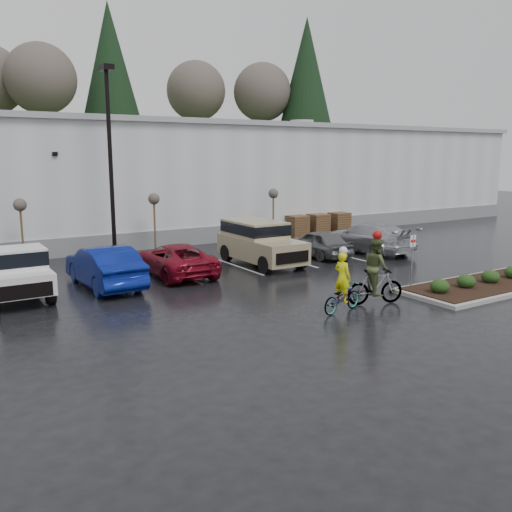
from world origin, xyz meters
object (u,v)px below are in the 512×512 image
car_blue (104,266)px  fire_lane_sign (412,255)px  pallet_stack_c (339,222)px  pallet_stack_a (297,226)px  car_grey (318,243)px  lamppost (110,143)px  sapling_west (20,209)px  car_red (175,259)px  suv_tan (261,243)px  pallet_stack_b (318,224)px  sapling_east (273,196)px  sapling_mid (154,202)px  cyclist_olive (376,278)px  pickup_white (13,270)px  cyclist_hivis (342,292)px  car_far_silver (367,237)px

car_blue → fire_lane_sign: bearing=142.4°
pallet_stack_c → fire_lane_sign: (-8.20, -13.80, 0.73)m
pallet_stack_a → car_grey: car_grey is taller
lamppost → pallet_stack_c: lamppost is taller
sapling_west → car_blue: sapling_west is taller
car_blue → car_red: 3.28m
lamppost → suv_tan: bearing=-38.1°
car_blue → car_grey: bearing=-179.0°
pallet_stack_c → fire_lane_sign: fire_lane_sign is taller
pallet_stack_b → suv_tan: 10.69m
sapling_east → sapling_mid: bearing=180.0°
fire_lane_sign → car_blue: fire_lane_sign is taller
cyclist_olive → pickup_white: bearing=70.5°
fire_lane_sign → cyclist_olive: bearing=-166.0°
sapling_west → cyclist_hivis: (7.72, -13.52, -2.04)m
pallet_stack_c → lamppost: bearing=-172.9°
pickup_white → car_blue: (3.28, -0.31, -0.15)m
car_red → cyclist_olive: 8.99m
cyclist_hivis → pallet_stack_a: bearing=-43.1°
fire_lane_sign → car_far_silver: fire_lane_sign is taller
sapling_west → cyclist_olive: sapling_west is taller
lamppost → fire_lane_sign: bearing=-56.5°
car_far_silver → pallet_stack_b: bearing=-109.9°
sapling_west → pallet_stack_b: sapling_west is taller
sapling_mid → pallet_stack_b: sapling_mid is taller
fire_lane_sign → sapling_mid: bearing=112.5°
sapling_east → pallet_stack_a: sapling_east is taller
pickup_white → suv_tan: size_ratio=1.02×
cyclist_hivis → cyclist_olive: bearing=-98.5°
pallet_stack_b → cyclist_hivis: cyclist_hivis is taller
sapling_west → fire_lane_sign: bearing=-47.3°
car_far_silver → sapling_mid: bearing=-33.9°
suv_tan → cyclist_olive: size_ratio=1.95×
suv_tan → car_far_silver: 6.66m
pickup_white → cyclist_hivis: size_ratio=2.35×
lamppost → cyclist_hivis: (3.72, -12.52, -5.00)m
sapling_mid → suv_tan: size_ratio=0.63×
cyclist_hivis → car_red: bearing=4.7°
pallet_stack_a → cyclist_hivis: (-8.78, -14.52, 0.01)m
car_blue → cyclist_olive: size_ratio=1.92×
car_red → car_far_silver: bearing=-179.5°
sapling_west → pickup_white: size_ratio=0.62×
lamppost → pickup_white: size_ratio=1.77×
sapling_mid → pallet_stack_a: bearing=5.7°
pallet_stack_b → sapling_east: bearing=-166.6°
lamppost → sapling_west: (-4.00, 1.00, -2.96)m
pallet_stack_b → cyclist_olive: size_ratio=0.52×
sapling_east → car_far_silver: (2.34, -5.61, -1.92)m
sapling_west → pallet_stack_a: sapling_west is taller
sapling_east → car_red: bearing=-148.3°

